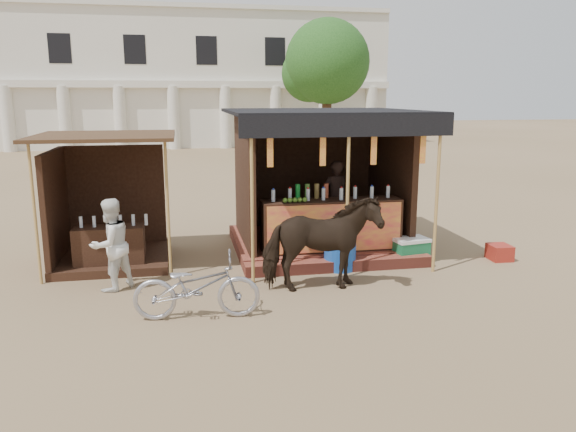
% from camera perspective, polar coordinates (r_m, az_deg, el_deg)
% --- Properties ---
extents(ground, '(120.00, 120.00, 0.00)m').
position_cam_1_polar(ground, '(8.08, 2.17, -10.01)').
color(ground, '#846B4C').
rests_on(ground, ground).
extents(main_stall, '(3.60, 3.61, 2.78)m').
position_cam_1_polar(main_stall, '(11.17, 3.42, 1.67)').
color(main_stall, brown).
rests_on(main_stall, ground).
extents(secondary_stall, '(2.40, 2.40, 2.38)m').
position_cam_1_polar(secondary_stall, '(10.85, -18.37, -0.17)').
color(secondary_stall, '#362013').
rests_on(secondary_stall, ground).
extents(cow, '(1.83, 0.86, 1.53)m').
position_cam_1_polar(cow, '(8.83, 3.38, -2.85)').
color(cow, black).
rests_on(cow, ground).
extents(motorbike, '(1.78, 0.74, 0.91)m').
position_cam_1_polar(motorbike, '(7.92, -9.26, -7.11)').
color(motorbike, '#A1A1A9').
rests_on(motorbike, ground).
extents(bystander, '(0.91, 0.90, 1.48)m').
position_cam_1_polar(bystander, '(9.30, -17.57, -2.81)').
color(bystander, white).
rests_on(bystander, ground).
extents(blue_barrel, '(0.57, 0.57, 0.68)m').
position_cam_1_polar(blue_barrel, '(10.05, 5.30, -3.55)').
color(blue_barrel, '#174CAE').
rests_on(blue_barrel, ground).
extents(red_crate, '(0.40, 0.44, 0.29)m').
position_cam_1_polar(red_crate, '(11.36, 20.69, -3.47)').
color(red_crate, maroon).
rests_on(red_crate, ground).
extents(cooler, '(0.70, 0.54, 0.46)m').
position_cam_1_polar(cooler, '(10.71, 12.31, -3.38)').
color(cooler, '#186C3E').
rests_on(cooler, ground).
extents(background_building, '(26.00, 7.45, 8.18)m').
position_cam_1_polar(background_building, '(37.25, -11.62, 13.31)').
color(background_building, silver).
rests_on(background_building, ground).
extents(tree, '(4.50, 4.40, 7.00)m').
position_cam_1_polar(tree, '(30.42, 3.58, 15.08)').
color(tree, '#382314').
rests_on(tree, ground).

